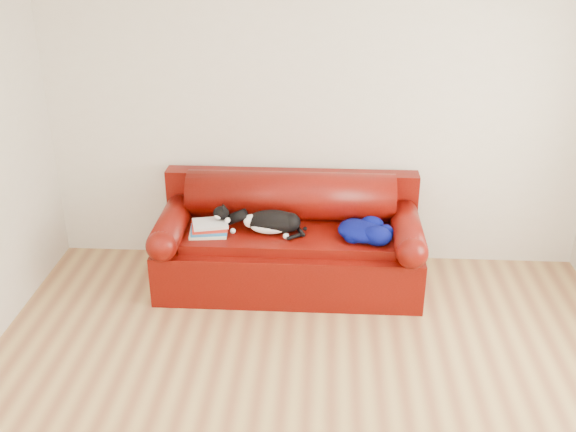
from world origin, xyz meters
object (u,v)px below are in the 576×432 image
at_px(book_stack, 209,228).
at_px(blanket, 364,230).
at_px(cat, 272,222).
at_px(sofa_base, 289,258).

height_order(book_stack, blanket, blanket).
xyz_separation_m(cat, blanket, (0.73, -0.05, -0.02)).
bearing_deg(cat, sofa_base, 33.33).
bearing_deg(blanket, sofa_base, 168.60).
distance_m(book_stack, cat, 0.49).
relative_size(sofa_base, cat, 3.44).
relative_size(cat, blanket, 1.24).
distance_m(sofa_base, blanket, 0.69).
xyz_separation_m(book_stack, cat, (0.49, 0.06, 0.04)).
height_order(sofa_base, blanket, blanket).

